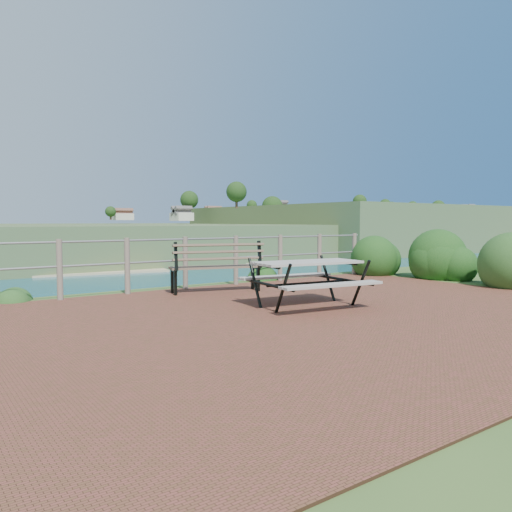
{
  "coord_description": "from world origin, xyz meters",
  "views": [
    {
      "loc": [
        -4.39,
        -5.14,
        1.31
      ],
      "look_at": [
        0.27,
        1.4,
        0.75
      ],
      "focal_mm": 35.0,
      "sensor_mm": 36.0,
      "label": 1
    }
  ],
  "objects": [
    {
      "name": "ground",
      "position": [
        0.0,
        0.0,
        0.0
      ],
      "size": [
        10.0,
        7.0,
        0.12
      ],
      "primitive_type": "cube",
      "color": "brown",
      "rests_on": "ground"
    },
    {
      "name": "safety_railing",
      "position": [
        0.0,
        3.35,
        0.57
      ],
      "size": [
        9.4,
        0.1,
        1.0
      ],
      "color": "#6B5B4C",
      "rests_on": "ground"
    },
    {
      "name": "distant_bay",
      "position": [
        173.07,
        202.61,
        -1.52
      ],
      "size": [
        290.0,
        232.36,
        24.0
      ],
      "color": "#465A2D",
      "rests_on": "ground"
    },
    {
      "name": "picnic_table",
      "position": [
        0.59,
        0.52,
        0.44
      ],
      "size": [
        1.7,
        1.41,
        0.69
      ],
      "rotation": [
        0.0,
        0.0,
        -0.13
      ],
      "color": "gray",
      "rests_on": "ground"
    },
    {
      "name": "park_bench",
      "position": [
        0.26,
        2.66,
        0.62
      ],
      "size": [
        1.71,
        0.85,
        0.94
      ],
      "rotation": [
        0.0,
        0.0,
        -0.27
      ],
      "color": "brown",
      "rests_on": "ground"
    },
    {
      "name": "shrub_right_front",
      "position": [
        5.65,
        1.63,
        0.0
      ],
      "size": [
        1.34,
        1.34,
        1.9
      ],
      "primitive_type": "ellipsoid",
      "color": "#133F13",
      "rests_on": "ground"
    },
    {
      "name": "shrub_right_edge",
      "position": [
        5.09,
        3.15,
        0.0
      ],
      "size": [
        1.18,
        1.18,
        1.69
      ],
      "primitive_type": "ellipsoid",
      "color": "#133F13",
      "rests_on": "ground"
    },
    {
      "name": "shrub_lip_west",
      "position": [
        -3.09,
        3.88,
        0.0
      ],
      "size": [
        0.74,
        0.74,
        0.47
      ],
      "primitive_type": "ellipsoid",
      "color": "#264E1D",
      "rests_on": "ground"
    },
    {
      "name": "shrub_lip_east",
      "position": [
        2.25,
        3.92,
        0.0
      ],
      "size": [
        0.76,
        0.76,
        0.5
      ],
      "primitive_type": "ellipsoid",
      "color": "#133F13",
      "rests_on": "ground"
    }
  ]
}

